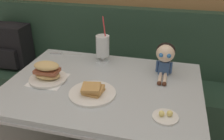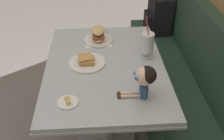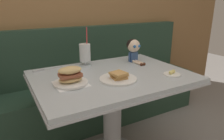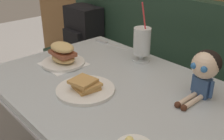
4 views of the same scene
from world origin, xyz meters
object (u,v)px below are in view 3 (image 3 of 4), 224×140
(milkshake_glass, at_px, (85,54))
(seated_doll, at_px, (134,47))
(butter_saucer, at_px, (172,74))
(butter_knife, at_px, (43,70))
(sandwich_plate, at_px, (70,77))
(toast_plate, at_px, (118,78))

(milkshake_glass, xyz_separation_m, seated_doll, (0.41, -0.09, 0.03))
(butter_saucer, bearing_deg, butter_knife, 144.51)
(butter_knife, bearing_deg, sandwich_plate, -75.62)
(sandwich_plate, bearing_deg, butter_saucer, -15.22)
(toast_plate, distance_m, sandwich_plate, 0.31)
(milkshake_glass, bearing_deg, butter_knife, 173.75)
(toast_plate, height_order, seated_doll, seated_doll)
(sandwich_plate, relative_size, butter_saucer, 1.83)
(toast_plate, relative_size, butter_saucer, 2.08)
(milkshake_glass, height_order, seated_doll, milkshake_glass)
(toast_plate, relative_size, milkshake_glass, 0.79)
(milkshake_glass, height_order, butter_saucer, milkshake_glass)
(toast_plate, distance_m, butter_saucer, 0.40)
(milkshake_glass, relative_size, sandwich_plate, 1.43)
(toast_plate, relative_size, butter_knife, 1.07)
(milkshake_glass, relative_size, butter_saucer, 2.62)
(toast_plate, xyz_separation_m, butter_saucer, (0.38, -0.10, -0.01))
(butter_saucer, height_order, butter_knife, butter_saucer)
(toast_plate, distance_m, milkshake_glass, 0.43)
(milkshake_glass, bearing_deg, seated_doll, -12.11)
(seated_doll, bearing_deg, butter_knife, 170.48)
(toast_plate, height_order, sandwich_plate, sandwich_plate)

